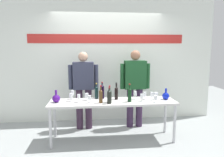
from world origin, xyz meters
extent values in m
plane|color=#999F9E|center=(0.00, 0.00, 0.00)|extent=(10.00, 10.00, 0.00)
cube|color=white|center=(0.00, 1.20, 1.50)|extent=(5.06, 0.10, 3.00)
cube|color=red|center=(0.00, 1.15, 1.91)|extent=(3.54, 0.01, 0.20)
cube|color=silver|center=(0.00, 0.00, 0.73)|extent=(2.31, 0.58, 0.04)
cylinder|color=silver|center=(-1.10, -0.24, 0.35)|extent=(0.05, 0.05, 0.71)
cylinder|color=silver|center=(1.10, -0.24, 0.35)|extent=(0.05, 0.05, 0.71)
cylinder|color=silver|center=(-1.10, 0.24, 0.35)|extent=(0.05, 0.05, 0.71)
cylinder|color=silver|center=(1.10, 0.24, 0.35)|extent=(0.05, 0.05, 0.71)
sphere|color=#461383|center=(-1.02, 0.01, 0.82)|extent=(0.14, 0.14, 0.14)
cylinder|color=#461383|center=(-1.02, 0.01, 0.93)|extent=(0.04, 0.04, 0.09)
sphere|color=#0B1EB6|center=(1.01, 0.01, 0.82)|extent=(0.13, 0.13, 0.13)
cylinder|color=#0B1EB6|center=(1.01, 0.01, 0.92)|extent=(0.04, 0.04, 0.09)
cylinder|color=#372438|center=(-0.64, 0.63, 0.43)|extent=(0.14, 0.14, 0.86)
cylinder|color=#372438|center=(-0.45, 0.63, 0.43)|extent=(0.14, 0.14, 0.86)
cube|color=#32364B|center=(-0.55, 0.63, 1.14)|extent=(0.43, 0.22, 0.56)
cylinder|color=#32364B|center=(-0.81, 0.63, 1.11)|extent=(0.09, 0.09, 0.51)
cylinder|color=#32364B|center=(-0.28, 0.63, 1.11)|extent=(0.09, 0.09, 0.51)
sphere|color=tan|center=(-0.55, 0.63, 1.53)|extent=(0.20, 0.20, 0.20)
cylinder|color=#372441|center=(0.44, 0.63, 0.42)|extent=(0.14, 0.14, 0.85)
cylinder|color=#372441|center=(0.65, 0.63, 0.42)|extent=(0.14, 0.14, 0.85)
cube|color=#1A4A25|center=(0.55, 0.63, 1.15)|extent=(0.45, 0.22, 0.60)
cylinder|color=#1A4A25|center=(0.27, 0.63, 1.12)|extent=(0.09, 0.09, 0.54)
cylinder|color=#1A4A25|center=(0.82, 0.63, 1.12)|extent=(0.09, 0.09, 0.54)
sphere|color=#96664D|center=(0.55, 0.63, 1.56)|extent=(0.21, 0.21, 0.21)
cylinder|color=#1D3628|center=(-0.07, -0.07, 0.85)|extent=(0.08, 0.08, 0.20)
cone|color=#1D3628|center=(-0.07, -0.07, 0.96)|extent=(0.08, 0.08, 0.03)
cylinder|color=#1D3628|center=(-0.07, -0.07, 0.99)|extent=(0.03, 0.03, 0.08)
cylinder|color=red|center=(-0.07, -0.07, 1.04)|extent=(0.03, 0.03, 0.02)
cylinder|color=#51371A|center=(-0.23, -0.10, 0.86)|extent=(0.07, 0.07, 0.22)
cone|color=#51371A|center=(-0.23, -0.10, 0.98)|extent=(0.07, 0.07, 0.03)
cylinder|color=#51371A|center=(-0.23, -0.10, 1.01)|extent=(0.03, 0.03, 0.08)
cylinder|color=#A91421|center=(-0.23, -0.10, 1.06)|extent=(0.03, 0.03, 0.02)
cylinder|color=black|center=(0.29, -0.08, 0.86)|extent=(0.07, 0.07, 0.23)
cone|color=black|center=(0.29, -0.08, 0.99)|extent=(0.07, 0.07, 0.03)
cylinder|color=black|center=(0.29, -0.08, 1.02)|extent=(0.02, 0.02, 0.08)
cylinder|color=#B3151A|center=(0.29, -0.08, 1.07)|extent=(0.03, 0.03, 0.02)
cylinder|color=black|center=(-0.08, -0.17, 0.85)|extent=(0.08, 0.08, 0.21)
cone|color=black|center=(-0.08, -0.17, 0.97)|extent=(0.08, 0.08, 0.03)
cylinder|color=black|center=(-0.08, -0.17, 0.99)|extent=(0.02, 0.02, 0.06)
cylinder|color=#A8141D|center=(-0.08, -0.17, 1.03)|extent=(0.03, 0.03, 0.02)
cylinder|color=black|center=(-0.18, 0.22, 0.87)|extent=(0.07, 0.07, 0.24)
cone|color=black|center=(-0.18, 0.22, 1.00)|extent=(0.07, 0.07, 0.03)
cylinder|color=black|center=(-0.18, 0.22, 1.02)|extent=(0.03, 0.03, 0.07)
cylinder|color=#B01B1B|center=(-0.18, 0.22, 1.06)|extent=(0.03, 0.03, 0.02)
cylinder|color=black|center=(-0.29, 0.22, 0.86)|extent=(0.07, 0.07, 0.22)
cone|color=black|center=(-0.29, 0.22, 0.98)|extent=(0.07, 0.07, 0.03)
cylinder|color=black|center=(-0.29, 0.22, 1.00)|extent=(0.03, 0.03, 0.07)
cylinder|color=gold|center=(-0.29, 0.22, 1.04)|extent=(0.03, 0.03, 0.02)
cylinder|color=black|center=(0.08, 0.11, 0.86)|extent=(0.06, 0.06, 0.22)
cone|color=black|center=(0.08, 0.11, 0.98)|extent=(0.06, 0.06, 0.03)
cylinder|color=black|center=(0.08, 0.11, 1.01)|extent=(0.03, 0.03, 0.09)
cylinder|color=black|center=(0.08, 0.11, 1.06)|extent=(0.03, 0.03, 0.02)
cylinder|color=white|center=(-0.76, 0.07, 0.75)|extent=(0.06, 0.06, 0.00)
cylinder|color=white|center=(-0.76, 0.07, 0.78)|extent=(0.01, 0.01, 0.06)
cylinder|color=white|center=(-0.76, 0.07, 0.86)|extent=(0.06, 0.06, 0.08)
cylinder|color=white|center=(-0.62, -0.02, 0.75)|extent=(0.06, 0.06, 0.00)
cylinder|color=white|center=(-0.62, -0.02, 0.79)|extent=(0.01, 0.01, 0.07)
cylinder|color=white|center=(-0.62, -0.02, 0.86)|extent=(0.06, 0.06, 0.07)
cylinder|color=white|center=(-0.74, 0.21, 0.75)|extent=(0.05, 0.05, 0.00)
cylinder|color=white|center=(-0.74, 0.21, 0.79)|extent=(0.01, 0.01, 0.08)
cylinder|color=white|center=(-0.74, 0.21, 0.88)|extent=(0.06, 0.06, 0.09)
cylinder|color=white|center=(-0.48, 0.09, 0.75)|extent=(0.05, 0.05, 0.00)
cylinder|color=white|center=(-0.48, 0.09, 0.78)|extent=(0.01, 0.01, 0.06)
cylinder|color=white|center=(-0.48, 0.09, 0.85)|extent=(0.07, 0.07, 0.08)
cylinder|color=white|center=(-0.43, -0.08, 0.75)|extent=(0.06, 0.06, 0.00)
cylinder|color=white|center=(-0.43, -0.08, 0.78)|extent=(0.01, 0.01, 0.06)
cylinder|color=white|center=(-0.43, -0.08, 0.85)|extent=(0.06, 0.06, 0.07)
cylinder|color=white|center=(0.74, -0.19, 0.75)|extent=(0.06, 0.06, 0.00)
cylinder|color=white|center=(0.74, -0.19, 0.78)|extent=(0.01, 0.01, 0.06)
cylinder|color=white|center=(0.74, -0.19, 0.84)|extent=(0.07, 0.07, 0.07)
cylinder|color=white|center=(0.60, 0.04, 0.75)|extent=(0.06, 0.06, 0.00)
cylinder|color=white|center=(0.60, 0.04, 0.79)|extent=(0.01, 0.01, 0.07)
cylinder|color=white|center=(0.60, 0.04, 0.86)|extent=(0.07, 0.07, 0.08)
cylinder|color=white|center=(0.72, -0.05, 0.75)|extent=(0.06, 0.06, 0.00)
cylinder|color=white|center=(0.72, -0.05, 0.79)|extent=(0.01, 0.01, 0.08)
cylinder|color=white|center=(0.72, -0.05, 0.87)|extent=(0.06, 0.06, 0.08)
cylinder|color=white|center=(0.52, -0.09, 0.75)|extent=(0.06, 0.06, 0.00)
cylinder|color=white|center=(0.52, -0.09, 0.78)|extent=(0.01, 0.01, 0.06)
cylinder|color=white|center=(0.52, -0.09, 0.85)|extent=(0.06, 0.06, 0.08)
cylinder|color=white|center=(0.82, 0.01, 0.75)|extent=(0.05, 0.05, 0.00)
cylinder|color=white|center=(0.82, 0.01, 0.78)|extent=(0.01, 0.01, 0.06)
cylinder|color=white|center=(0.82, 0.01, 0.85)|extent=(0.07, 0.07, 0.07)
cylinder|color=white|center=(0.43, 0.08, 0.75)|extent=(0.06, 0.06, 0.00)
cylinder|color=white|center=(0.43, 0.08, 0.79)|extent=(0.01, 0.01, 0.07)
cylinder|color=white|center=(0.43, 0.08, 0.86)|extent=(0.06, 0.06, 0.08)
camera|label=1|loc=(-0.42, -3.81, 1.75)|focal=34.39mm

